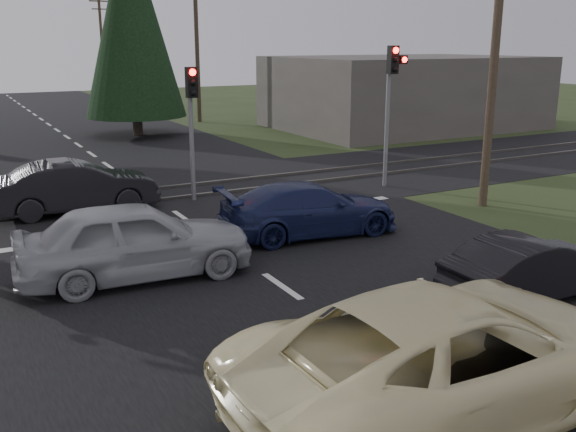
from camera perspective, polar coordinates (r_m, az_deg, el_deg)
ground at (r=10.82m, az=7.07°, el=-11.38°), size 120.00×120.00×0.00m
road at (r=19.32m, az=-10.30°, el=0.56°), size 14.00×100.00×0.01m
rail_corridor at (r=21.18m, az=-12.02°, el=1.76°), size 120.00×8.00×0.01m
stop_line at (r=17.67m, az=-8.46°, el=-0.72°), size 13.00×0.35×0.00m
rail_near at (r=20.42m, az=-11.38°, el=1.43°), size 120.00×0.12×0.10m
rail_far at (r=21.92m, az=-12.63°, el=2.30°), size 120.00×0.12×0.10m
traffic_signal_right at (r=21.84m, az=9.21°, el=11.10°), size 0.68×0.48×4.70m
traffic_signal_center at (r=19.78m, az=-8.54°, el=9.23°), size 0.32×0.48×4.10m
utility_pole_near at (r=19.82m, az=17.96°, el=14.25°), size 1.80×0.26×9.00m
utility_pole_mid at (r=40.40m, az=-8.11°, el=14.98°), size 1.80×0.26×9.00m
utility_pole_far at (r=64.40m, az=-16.22°, el=14.60°), size 1.80×0.26×9.00m
conifer_tree at (r=35.07m, az=-13.78°, el=16.75°), size 5.20×5.20×11.00m
building_right at (r=38.20m, az=10.22°, el=10.79°), size 14.00×10.00×4.00m
cream_coupe at (r=8.88m, az=14.16°, el=-11.81°), size 6.25×3.02×1.71m
dark_hatchback at (r=13.23m, az=20.81°, el=-4.34°), size 3.75×1.31×1.23m
silver_car at (r=13.74m, az=-13.43°, el=-2.12°), size 4.97×2.30×1.65m
blue_sedan at (r=16.41m, az=1.89°, el=0.60°), size 4.84×2.36×1.36m
dark_car_far at (r=19.61m, az=-18.29°, el=2.48°), size 4.58×1.66×1.50m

